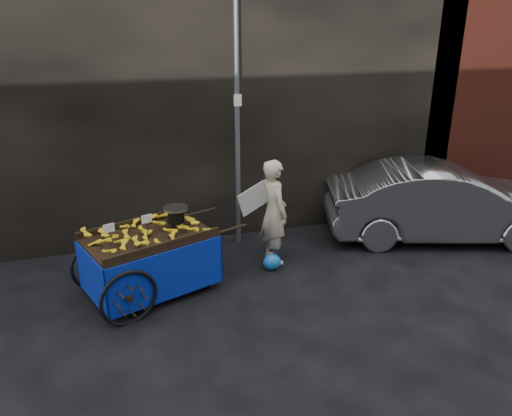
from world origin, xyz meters
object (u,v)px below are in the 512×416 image
object	(u,v)px
plastic_bag	(272,262)
vendor	(274,212)
parked_car	(442,202)
banana_cart	(145,243)

from	to	relation	value
plastic_bag	vendor	bearing A→B (deg)	68.99
vendor	parked_car	xyz separation A→B (m)	(3.04, 0.04, -0.18)
plastic_bag	parked_car	bearing A→B (deg)	5.90
banana_cart	parked_car	xyz separation A→B (m)	(5.01, 0.48, -0.12)
parked_car	banana_cart	bearing A→B (deg)	112.12
parked_car	plastic_bag	bearing A→B (deg)	112.60
vendor	parked_car	bearing A→B (deg)	-99.52
banana_cart	vendor	bearing A→B (deg)	-7.57
vendor	plastic_bag	bearing A→B (deg)	148.80
plastic_bag	parked_car	distance (m)	3.21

